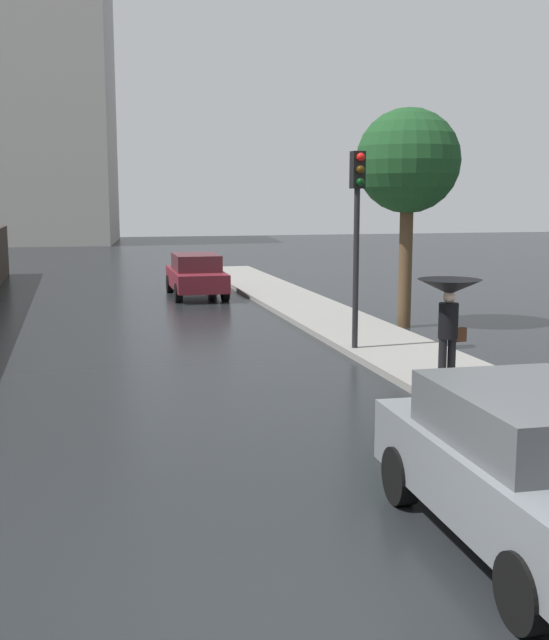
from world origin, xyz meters
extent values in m
cube|color=maroon|center=(2.42, 20.67, 0.59)|extent=(1.68, 4.05, 0.58)
cube|color=#461C22|center=(2.42, 20.62, 1.15)|extent=(1.46, 2.20, 0.53)
cylinder|color=black|center=(1.70, 22.01, 0.30)|extent=(0.23, 0.61, 0.60)
cylinder|color=black|center=(3.18, 21.98, 0.30)|extent=(0.23, 0.61, 0.60)
cylinder|color=black|center=(1.65, 19.35, 0.30)|extent=(0.23, 0.61, 0.60)
cylinder|color=black|center=(3.14, 19.32, 0.30)|extent=(0.23, 0.61, 0.60)
cube|color=slate|center=(2.69, 1.18, 0.66)|extent=(1.89, 3.97, 0.68)
cube|color=#494D50|center=(2.69, 1.25, 1.26)|extent=(1.62, 2.20, 0.52)
cylinder|color=black|center=(1.92, 2.50, 0.32)|extent=(0.24, 0.64, 0.63)
cylinder|color=black|center=(3.54, 2.44, 0.32)|extent=(0.24, 0.64, 0.63)
cylinder|color=black|center=(1.83, -0.08, 0.32)|extent=(0.24, 0.64, 0.63)
cylinder|color=black|center=(4.56, 6.90, 0.53)|extent=(0.14, 0.14, 0.78)
cylinder|color=black|center=(4.74, 6.92, 0.53)|extent=(0.14, 0.14, 0.78)
cylinder|color=black|center=(4.65, 6.91, 1.22)|extent=(0.33, 0.33, 0.60)
sphere|color=beige|center=(4.65, 6.91, 1.63)|extent=(0.21, 0.21, 0.21)
cube|color=#3F2314|center=(4.89, 6.94, 0.97)|extent=(0.21, 0.12, 0.24)
cylinder|color=#4C4C51|center=(4.65, 6.91, 1.54)|extent=(0.02, 0.02, 0.76)
cone|color=black|center=(4.65, 6.91, 1.80)|extent=(1.08, 1.08, 0.26)
cylinder|color=black|center=(4.23, 10.32, 1.80)|extent=(0.12, 0.12, 3.31)
cube|color=black|center=(4.23, 10.32, 3.83)|extent=(0.26, 0.26, 0.75)
sphere|color=red|center=(4.23, 10.15, 4.08)|extent=(0.17, 0.17, 0.17)
sphere|color=#392405|center=(4.23, 10.15, 3.83)|extent=(0.17, 0.17, 0.17)
sphere|color=black|center=(4.23, 10.15, 3.58)|extent=(0.17, 0.17, 0.17)
cylinder|color=#4C3823|center=(6.63, 13.27, 1.63)|extent=(0.33, 0.33, 3.26)
sphere|color=#19421E|center=(6.63, 13.27, 4.16)|extent=(2.58, 2.58, 2.58)
cube|color=#9E9993|center=(-5.86, 53.85, 9.10)|extent=(15.65, 11.64, 18.21)
camera|label=1|loc=(-1.39, -5.03, 3.31)|focal=44.06mm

